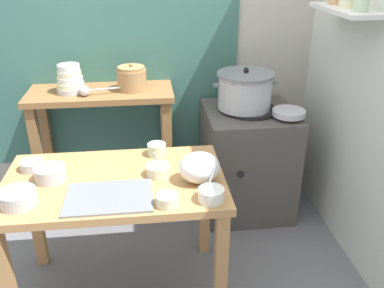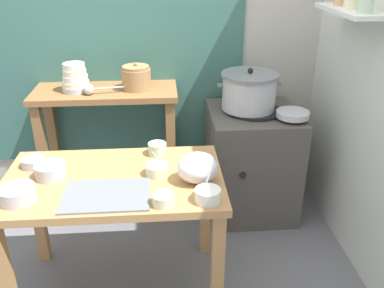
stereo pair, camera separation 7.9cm
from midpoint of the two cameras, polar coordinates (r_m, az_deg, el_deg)
name	(u,v)px [view 2 (the right image)]	position (r m, az deg, el deg)	size (l,w,h in m)	color
ground_plane	(131,280)	(2.56, -7.51, -18.21)	(9.00, 9.00, 0.00)	slate
wall_back	(140,21)	(2.98, -6.40, 16.59)	(4.40, 0.12, 2.60)	#B2ADA3
prep_table	(115,196)	(2.15, -9.61, -7.17)	(1.10, 0.66, 0.72)	#B27F4C
back_shelf_table	(108,120)	(2.91, -10.81, 3.26)	(0.96, 0.40, 0.90)	olive
stove_block	(251,161)	(2.97, 8.91, -2.40)	(0.60, 0.61, 0.78)	#4C4742
steamer_pot	(249,91)	(2.78, 8.73, 7.27)	(0.43, 0.38, 0.28)	#B7BABF
clay_pot	(136,78)	(2.79, -6.92, 9.09)	(0.19, 0.19, 0.18)	#A37A4C
bowl_stack_enamel	(75,79)	(2.82, -15.08, 8.71)	(0.18, 0.18, 0.19)	#B7BABF
ladle	(91,89)	(2.74, -13.07, 7.38)	(0.28, 0.08, 0.07)	#B7BABF
serving_tray	(107,195)	(1.95, -10.61, -7.00)	(0.40, 0.28, 0.01)	slate
plastic_bag	(198,168)	(2.00, 1.91, -3.29)	(0.20, 0.17, 0.15)	white
wide_pan	(293,114)	(2.72, 14.59, 4.02)	(0.21, 0.21, 0.04)	#B7BABF
prep_bowl_0	(17,193)	(2.01, -22.04, -6.38)	(0.16, 0.16, 0.07)	#B7BABF
prep_bowl_1	(157,148)	(2.28, -3.84, -0.61)	(0.10, 0.10, 0.07)	#B7D1AD
prep_bowl_2	(50,170)	(2.16, -18.03, -3.48)	(0.15, 0.15, 0.07)	#B7BABF
prep_bowl_3	(157,169)	(2.08, -3.77, -3.50)	(0.12, 0.12, 0.14)	beige
prep_bowl_4	(33,162)	(2.30, -20.19, -2.33)	(0.12, 0.12, 0.05)	#B7BABF
prep_bowl_5	(208,194)	(1.87, 3.42, -7.00)	(0.12, 0.12, 0.17)	silver
prep_bowl_6	(163,199)	(1.85, -2.75, -7.63)	(0.10, 0.10, 0.05)	beige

